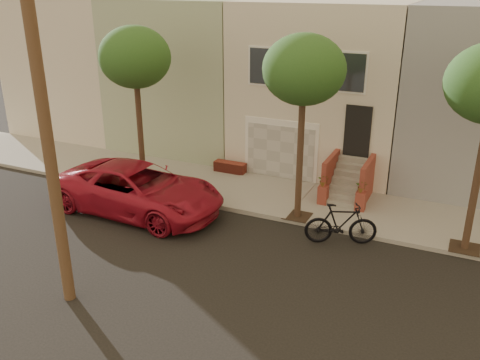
% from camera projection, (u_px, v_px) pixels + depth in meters
% --- Properties ---
extents(ground, '(90.00, 90.00, 0.00)m').
position_uv_depth(ground, '(223.00, 266.00, 15.31)').
color(ground, black).
rests_on(ground, ground).
extents(sidewalk, '(40.00, 3.70, 0.15)m').
position_uv_depth(sidewalk, '(285.00, 198.00, 19.80)').
color(sidewalk, '#9C9B8E').
rests_on(sidewalk, ground).
extents(house_row, '(33.10, 11.70, 7.00)m').
position_uv_depth(house_row, '(331.00, 80.00, 23.42)').
color(house_row, beige).
rests_on(house_row, sidewalk).
extents(tree_left, '(2.70, 2.57, 6.30)m').
position_uv_depth(tree_left, '(135.00, 58.00, 18.82)').
color(tree_left, '#2D2116').
rests_on(tree_left, sidewalk).
extents(tree_mid, '(2.70, 2.57, 6.30)m').
position_uv_depth(tree_mid, '(304.00, 71.00, 16.28)').
color(tree_mid, '#2D2116').
rests_on(tree_mid, sidewalk).
extents(pickup_truck, '(6.47, 3.16, 1.77)m').
position_uv_depth(pickup_truck, '(138.00, 189.00, 18.55)').
color(pickup_truck, maroon).
rests_on(pickup_truck, ground).
extents(motorcycle, '(2.39, 1.46, 1.39)m').
position_uv_depth(motorcycle, '(341.00, 224.00, 16.36)').
color(motorcycle, black).
rests_on(motorcycle, ground).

